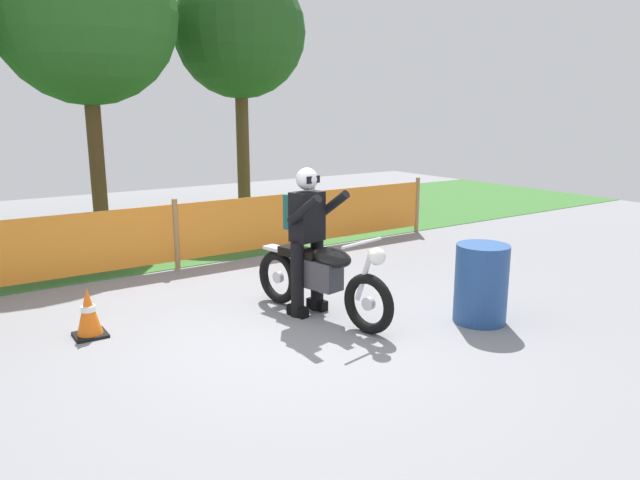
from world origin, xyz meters
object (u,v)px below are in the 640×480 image
object	(u,v)px
traffic_cone	(88,313)
spare_drum	(481,284)
rider_lead	(307,233)
motorcycle_lead	(321,277)

from	to	relation	value
traffic_cone	spare_drum	distance (m)	4.21
rider_lead	spare_drum	world-z (taller)	rider_lead
rider_lead	traffic_cone	bearing A→B (deg)	-117.61
rider_lead	motorcycle_lead	bearing A→B (deg)	0.51
rider_lead	traffic_cone	size ratio (longest dim) A/B	3.19
traffic_cone	rider_lead	bearing A→B (deg)	-16.00
rider_lead	spare_drum	xyz separation A→B (m)	(1.43, -1.33, -0.51)
motorcycle_lead	traffic_cone	world-z (taller)	motorcycle_lead
motorcycle_lead	spare_drum	bearing A→B (deg)	39.63
motorcycle_lead	traffic_cone	xyz separation A→B (m)	(-2.33, 0.87, -0.22)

